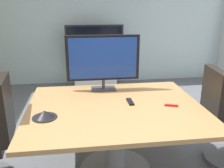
% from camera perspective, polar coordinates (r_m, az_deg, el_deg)
% --- Properties ---
extents(ground_plane, '(7.39, 7.39, 0.00)m').
position_cam_1_polar(ground_plane, '(2.91, -0.31, -18.25)').
color(ground_plane, '#515459').
extents(wall_back_glass_partition, '(6.15, 0.10, 2.92)m').
position_cam_1_polar(wall_back_glass_partition, '(5.53, -4.74, 15.34)').
color(wall_back_glass_partition, '#9EB2B7').
rests_on(wall_back_glass_partition, ground).
extents(conference_table, '(1.72, 1.39, 0.75)m').
position_cam_1_polar(conference_table, '(2.53, 0.76, -8.96)').
color(conference_table, olive).
rests_on(conference_table, ground).
extents(tv_monitor, '(0.84, 0.18, 0.64)m').
position_cam_1_polar(tv_monitor, '(2.84, -2.08, 5.68)').
color(tv_monitor, '#333338').
rests_on(tv_monitor, conference_table).
extents(wall_display_unit, '(1.20, 0.36, 1.31)m').
position_cam_1_polar(wall_display_unit, '(5.33, -3.92, 4.15)').
color(wall_display_unit, '#B7BABC').
rests_on(wall_display_unit, ground).
extents(conference_phone, '(0.22, 0.22, 0.07)m').
position_cam_1_polar(conference_phone, '(2.28, -15.34, -6.82)').
color(conference_phone, black).
rests_on(conference_phone, conference_table).
extents(remote_control, '(0.05, 0.17, 0.02)m').
position_cam_1_polar(remote_control, '(2.55, 4.19, -4.08)').
color(remote_control, black).
rests_on(remote_control, conference_table).
extents(whiteboard_marker, '(0.13, 0.06, 0.02)m').
position_cam_1_polar(whiteboard_marker, '(2.52, 13.52, -4.83)').
color(whiteboard_marker, red).
rests_on(whiteboard_marker, conference_table).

